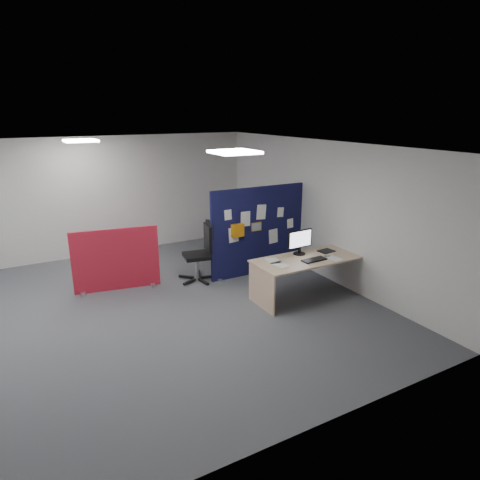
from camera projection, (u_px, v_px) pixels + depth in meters
name	position (u px, v px, depth m)	size (l,w,h in m)	color
floor	(94.00, 325.00, 6.73)	(9.00, 9.00, 0.00)	#4B4D52
ceiling	(74.00, 151.00, 5.95)	(9.00, 7.00, 0.02)	white
wall_back	(55.00, 201.00, 9.26)	(9.00, 0.02, 2.70)	silver
wall_front	(165.00, 357.00, 3.42)	(9.00, 0.02, 2.70)	silver
wall_right	(322.00, 210.00, 8.44)	(0.02, 7.00, 2.70)	silver
ceiling_lights	(90.00, 148.00, 6.67)	(4.10, 4.10, 0.04)	white
navy_divider	(259.00, 231.00, 8.66)	(2.18, 0.30, 1.80)	#0E0E34
main_desk	(305.00, 266.00, 7.64)	(1.94, 0.86, 0.73)	tan
monitor_main	(300.00, 241.00, 7.70)	(0.52, 0.22, 0.45)	black
keyboard	(314.00, 260.00, 7.44)	(0.45, 0.18, 0.03)	black
mouse	(327.00, 256.00, 7.63)	(0.10, 0.06, 0.03)	#A4A4A9
paper_tray	(326.00, 251.00, 7.92)	(0.28, 0.22, 0.01)	black
red_divider	(116.00, 260.00, 7.91)	(1.55, 0.32, 1.18)	#B01628
office_chair	(202.00, 248.00, 8.35)	(0.76, 0.75, 1.15)	black
desk_papers	(296.00, 261.00, 7.40)	(1.25, 0.74, 0.00)	white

